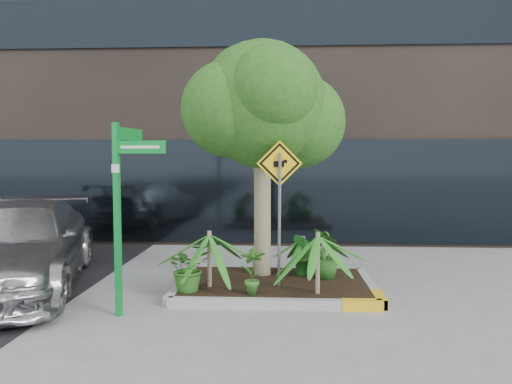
{
  "coord_description": "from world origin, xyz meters",
  "views": [
    {
      "loc": [
        0.32,
        -8.08,
        2.26
      ],
      "look_at": [
        -0.12,
        0.2,
        1.68
      ],
      "focal_mm": 35.0,
      "sensor_mm": 36.0,
      "label": 1
    }
  ],
  "objects_px": {
    "cattle_sign": "(279,189)",
    "parked_car": "(19,246)",
    "tree": "(262,105)",
    "street_sign_post": "(122,197)"
  },
  "relations": [
    {
      "from": "cattle_sign",
      "to": "parked_car",
      "type": "bearing_deg",
      "value": 171.45
    },
    {
      "from": "tree",
      "to": "cattle_sign",
      "type": "height_order",
      "value": "tree"
    },
    {
      "from": "parked_car",
      "to": "street_sign_post",
      "type": "distance_m",
      "value": 2.78
    },
    {
      "from": "parked_car",
      "to": "street_sign_post",
      "type": "xyz_separation_m",
      "value": [
        2.25,
        -1.33,
        0.96
      ]
    },
    {
      "from": "street_sign_post",
      "to": "cattle_sign",
      "type": "height_order",
      "value": "street_sign_post"
    },
    {
      "from": "street_sign_post",
      "to": "cattle_sign",
      "type": "xyz_separation_m",
      "value": [
        2.21,
        1.04,
        0.06
      ]
    },
    {
      "from": "street_sign_post",
      "to": "cattle_sign",
      "type": "distance_m",
      "value": 2.44
    },
    {
      "from": "street_sign_post",
      "to": "tree",
      "type": "bearing_deg",
      "value": 58.32
    },
    {
      "from": "tree",
      "to": "parked_car",
      "type": "relative_size",
      "value": 0.86
    },
    {
      "from": "tree",
      "to": "parked_car",
      "type": "bearing_deg",
      "value": -170.86
    }
  ]
}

